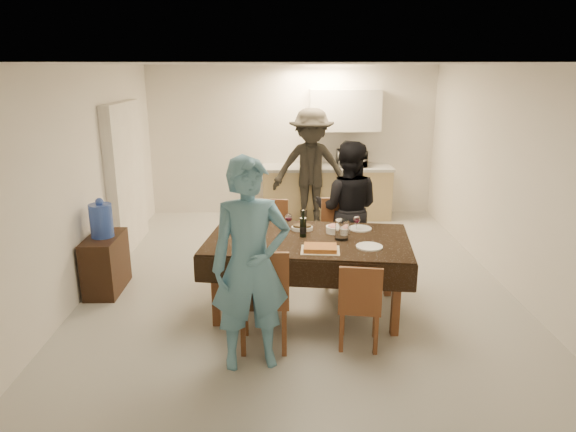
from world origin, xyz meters
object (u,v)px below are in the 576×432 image
wine_bottle (303,224)px  microwave (352,158)px  savoury_tart (320,248)px  water_jug (101,221)px  person_near (251,265)px  person_far (347,209)px  water_pitcher (342,230)px  person_kitchen (311,168)px  console (106,264)px  dining_table (308,241)px

wine_bottle → microwave: microwave is taller
wine_bottle → savoury_tart: wine_bottle is taller
wine_bottle → savoury_tart: bearing=-70.8°
water_jug → person_near: bearing=-41.5°
water_jug → person_far: bearing=9.9°
water_pitcher → wine_bottle: bearing=166.0°
person_near → person_kitchen: size_ratio=0.97×
console → water_jug: size_ratio=1.87×
console → water_jug: (0.00, 0.00, 0.53)m
microwave → person_near: bearing=72.0°
dining_table → wine_bottle: 0.20m
microwave → dining_table: bearing=75.1°
console → microwave: size_ratio=1.45×
water_jug → microwave: size_ratio=0.77×
console → wine_bottle: (2.30, -0.49, 0.64)m
dining_table → person_far: (0.55, 1.05, 0.07)m
microwave → person_kitchen: size_ratio=0.26×
water_pitcher → person_kitchen: (-0.13, 3.18, 0.03)m
savoury_tart → person_near: (-0.65, -0.67, 0.09)m
water_jug → wine_bottle: bearing=-12.1°
dining_table → water_pitcher: water_pitcher is taller
wine_bottle → person_far: (0.60, 1.00, -0.12)m
person_near → savoury_tart: bearing=35.2°
dining_table → console: size_ratio=3.10×
console → savoury_tart: 2.67m
dining_table → water_pitcher: bearing=-0.7°
wine_bottle → savoury_tart: size_ratio=0.77×
water_jug → wine_bottle: (2.30, -0.49, 0.10)m
dining_table → wine_bottle: bearing=142.4°
savoury_tart → wine_bottle: bearing=109.2°
wine_bottle → microwave: (1.00, 3.53, 0.08)m
dining_table → person_near: (-0.55, -1.05, 0.15)m
wine_bottle → person_kitchen: bearing=85.0°
person_far → dining_table: bearing=74.4°
savoury_tart → person_far: size_ratio=0.22×
wine_bottle → person_far: 1.17m
savoury_tart → person_kitchen: size_ratio=0.20×
dining_table → person_near: size_ratio=1.20×
console → water_pitcher: (2.70, -0.59, 0.60)m
wine_bottle → water_pitcher: bearing=-14.0°
savoury_tart → console: bearing=159.4°
water_pitcher → person_far: size_ratio=0.13×
water_jug → water_pitcher: bearing=-12.4°
water_jug → person_kitchen: 3.65m
savoury_tart → person_near: bearing=-134.1°
water_pitcher → dining_table: bearing=171.9°
water_jug → person_far: 2.95m
water_jug → dining_table: bearing=-13.0°
console → wine_bottle: 2.44m
person_near → person_far: person_near is taller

